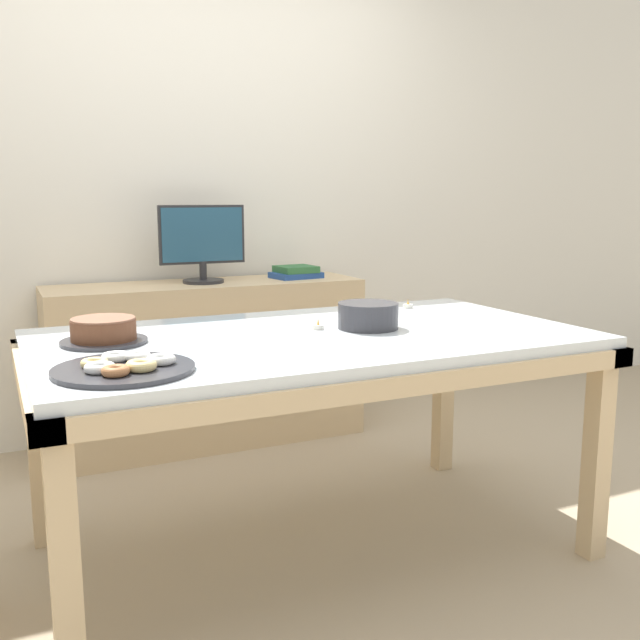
{
  "coord_description": "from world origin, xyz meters",
  "views": [
    {
      "loc": [
        -0.97,
        -2.13,
        1.23
      ],
      "look_at": [
        -0.01,
        -0.09,
        0.84
      ],
      "focal_mm": 40.0,
      "sensor_mm": 36.0,
      "label": 1
    }
  ],
  "objects_px": {
    "tealight_near_front": "(392,315)",
    "tealight_right_edge": "(318,327)",
    "tealight_near_cakes": "(373,310)",
    "computer_monitor": "(202,244)",
    "book_stack": "(296,272)",
    "cake_chocolate_round": "(104,332)",
    "plate_stack": "(367,315)",
    "tealight_left_edge": "(408,306)",
    "pastry_platter": "(124,367)"
  },
  "relations": [
    {
      "from": "cake_chocolate_round",
      "to": "tealight_near_front",
      "type": "xyz_separation_m",
      "value": [
        1.06,
        0.03,
        -0.03
      ]
    },
    {
      "from": "book_stack",
      "to": "cake_chocolate_round",
      "type": "distance_m",
      "value": 1.61
    },
    {
      "from": "cake_chocolate_round",
      "to": "tealight_left_edge",
      "type": "height_order",
      "value": "cake_chocolate_round"
    },
    {
      "from": "tealight_right_edge",
      "to": "tealight_near_cakes",
      "type": "bearing_deg",
      "value": 34.61
    },
    {
      "from": "cake_chocolate_round",
      "to": "tealight_right_edge",
      "type": "relative_size",
      "value": 6.66
    },
    {
      "from": "cake_chocolate_round",
      "to": "tealight_right_edge",
      "type": "distance_m",
      "value": 0.71
    },
    {
      "from": "tealight_near_cakes",
      "to": "tealight_near_front",
      "type": "height_order",
      "value": "same"
    },
    {
      "from": "plate_stack",
      "to": "tealight_right_edge",
      "type": "xyz_separation_m",
      "value": [
        -0.17,
        0.05,
        -0.03
      ]
    },
    {
      "from": "plate_stack",
      "to": "tealight_right_edge",
      "type": "height_order",
      "value": "plate_stack"
    },
    {
      "from": "cake_chocolate_round",
      "to": "tealight_left_edge",
      "type": "xyz_separation_m",
      "value": [
        1.24,
        0.21,
        -0.03
      ]
    },
    {
      "from": "book_stack",
      "to": "plate_stack",
      "type": "distance_m",
      "value": 1.28
    },
    {
      "from": "computer_monitor",
      "to": "pastry_platter",
      "type": "xyz_separation_m",
      "value": [
        -0.65,
        -1.54,
        -0.21
      ]
    },
    {
      "from": "cake_chocolate_round",
      "to": "plate_stack",
      "type": "distance_m",
      "value": 0.88
    },
    {
      "from": "tealight_near_front",
      "to": "tealight_right_edge",
      "type": "distance_m",
      "value": 0.37
    },
    {
      "from": "tealight_left_edge",
      "to": "tealight_near_front",
      "type": "height_order",
      "value": "same"
    },
    {
      "from": "cake_chocolate_round",
      "to": "tealight_near_front",
      "type": "relative_size",
      "value": 6.66
    },
    {
      "from": "tealight_near_cakes",
      "to": "tealight_right_edge",
      "type": "distance_m",
      "value": 0.43
    },
    {
      "from": "tealight_near_cakes",
      "to": "computer_monitor",
      "type": "bearing_deg",
      "value": 113.33
    },
    {
      "from": "book_stack",
      "to": "tealight_near_cakes",
      "type": "height_order",
      "value": "book_stack"
    },
    {
      "from": "cake_chocolate_round",
      "to": "book_stack",
      "type": "bearing_deg",
      "value": 44.91
    },
    {
      "from": "plate_stack",
      "to": "book_stack",
      "type": "bearing_deg",
      "value": 77.94
    },
    {
      "from": "cake_chocolate_round",
      "to": "tealight_left_edge",
      "type": "distance_m",
      "value": 1.26
    },
    {
      "from": "tealight_near_cakes",
      "to": "tealight_right_edge",
      "type": "relative_size",
      "value": 1.0
    },
    {
      "from": "tealight_near_front",
      "to": "tealight_near_cakes",
      "type": "bearing_deg",
      "value": 91.04
    },
    {
      "from": "tealight_left_edge",
      "to": "cake_chocolate_round",
      "type": "bearing_deg",
      "value": -170.52
    },
    {
      "from": "tealight_left_edge",
      "to": "tealight_right_edge",
      "type": "relative_size",
      "value": 1.0
    },
    {
      "from": "computer_monitor",
      "to": "tealight_right_edge",
      "type": "xyz_separation_m",
      "value": [
        0.06,
        -1.2,
        -0.21
      ]
    },
    {
      "from": "cake_chocolate_round",
      "to": "tealight_near_cakes",
      "type": "bearing_deg",
      "value": 9.37
    },
    {
      "from": "computer_monitor",
      "to": "book_stack",
      "type": "bearing_deg",
      "value": 0.16
    },
    {
      "from": "book_stack",
      "to": "tealight_right_edge",
      "type": "distance_m",
      "value": 1.28
    },
    {
      "from": "computer_monitor",
      "to": "cake_chocolate_round",
      "type": "relative_size",
      "value": 1.59
    },
    {
      "from": "tealight_left_edge",
      "to": "tealight_right_edge",
      "type": "height_order",
      "value": "same"
    },
    {
      "from": "plate_stack",
      "to": "tealight_near_cakes",
      "type": "relative_size",
      "value": 5.25
    },
    {
      "from": "tealight_left_edge",
      "to": "computer_monitor",
      "type": "bearing_deg",
      "value": 122.8
    },
    {
      "from": "cake_chocolate_round",
      "to": "tealight_near_cakes",
      "type": "relative_size",
      "value": 6.66
    },
    {
      "from": "cake_chocolate_round",
      "to": "plate_stack",
      "type": "bearing_deg",
      "value": -7.81
    },
    {
      "from": "tealight_near_cakes",
      "to": "tealight_right_edge",
      "type": "bearing_deg",
      "value": -145.39
    },
    {
      "from": "plate_stack",
      "to": "tealight_near_front",
      "type": "relative_size",
      "value": 5.25
    },
    {
      "from": "pastry_platter",
      "to": "plate_stack",
      "type": "height_order",
      "value": "plate_stack"
    },
    {
      "from": "computer_monitor",
      "to": "tealight_right_edge",
      "type": "height_order",
      "value": "computer_monitor"
    },
    {
      "from": "plate_stack",
      "to": "tealight_left_edge",
      "type": "height_order",
      "value": "plate_stack"
    },
    {
      "from": "tealight_near_cakes",
      "to": "tealight_right_edge",
      "type": "height_order",
      "value": "same"
    },
    {
      "from": "book_stack",
      "to": "pastry_platter",
      "type": "height_order",
      "value": "book_stack"
    },
    {
      "from": "tealight_left_edge",
      "to": "tealight_right_edge",
      "type": "xyz_separation_m",
      "value": [
        -0.54,
        -0.28,
        0.0
      ]
    },
    {
      "from": "tealight_left_edge",
      "to": "tealight_near_front",
      "type": "xyz_separation_m",
      "value": [
        -0.18,
        -0.18,
        0.0
      ]
    },
    {
      "from": "tealight_near_cakes",
      "to": "tealight_near_front",
      "type": "relative_size",
      "value": 1.0
    },
    {
      "from": "book_stack",
      "to": "tealight_right_edge",
      "type": "xyz_separation_m",
      "value": [
        -0.43,
        -1.2,
        -0.05
      ]
    },
    {
      "from": "pastry_platter",
      "to": "book_stack",
      "type": "bearing_deg",
      "value": 53.28
    },
    {
      "from": "tealight_right_edge",
      "to": "pastry_platter",
      "type": "bearing_deg",
      "value": -154.94
    },
    {
      "from": "computer_monitor",
      "to": "tealight_near_cakes",
      "type": "relative_size",
      "value": 10.6
    }
  ]
}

